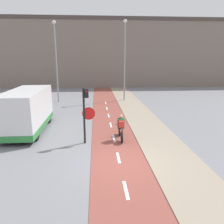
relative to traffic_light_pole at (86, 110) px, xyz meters
The scene contains 9 objects.
ground_plane 3.41m from the traffic_light_pole, 58.46° to the right, with size 120.00×120.00×0.00m, color gray.
bike_lane 3.40m from the traffic_light_pole, 58.38° to the right, with size 2.46×60.00×0.02m.
sidewalk_strip 4.98m from the traffic_light_pole, 31.93° to the right, with size 2.40×60.00×0.05m.
building_row_background 24.96m from the traffic_light_pole, 86.51° to the left, with size 60.00×5.20×10.24m.
traffic_light_pole is the anchor object (origin of this frame).
street_lamp_far 12.33m from the traffic_light_pole, 106.06° to the left, with size 0.36×0.36×7.91m.
street_lamp_sidewalk 12.66m from the traffic_light_pole, 73.22° to the left, with size 0.36×0.36×8.12m.
cyclist_near 2.22m from the traffic_light_pole, 10.46° to the left, with size 0.46×1.74×1.44m.
van 4.35m from the traffic_light_pole, 147.73° to the left, with size 1.97×5.34×2.54m.
Camera 1 is at (-0.97, -8.55, 4.41)m, focal length 35.00 mm.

